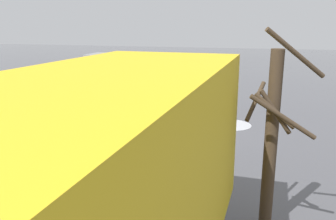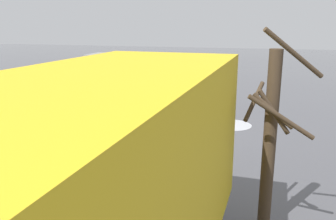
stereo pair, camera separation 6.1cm
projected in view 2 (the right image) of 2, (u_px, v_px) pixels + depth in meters
ground_plane at (178, 134)px, 12.51m from camera, size 90.00×90.00×0.00m
slush_patch_under_van at (2, 216)px, 7.19m from camera, size 2.35×2.35×0.01m
slush_patch_far_side at (231, 125)px, 13.64m from camera, size 1.59×1.59×0.01m
cargo_van_parked_right at (95, 93)px, 13.87m from camera, size 2.20×5.34×2.60m
shopping_cart_vendor at (178, 120)px, 12.19m from camera, size 0.81×0.96×1.02m
hand_dolly_boxes at (164, 118)px, 12.69m from camera, size 0.60×0.76×1.32m
pedestrian_pink_side at (177, 100)px, 10.77m from camera, size 1.04×1.04×2.15m
pedestrian_black_side at (190, 84)px, 13.60m from camera, size 1.04×1.04×2.15m
pedestrian_white_side at (143, 93)px, 11.85m from camera, size 1.04×1.04×2.15m
bare_tree_near at (270, 138)px, 6.28m from camera, size 1.26×1.26×3.86m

